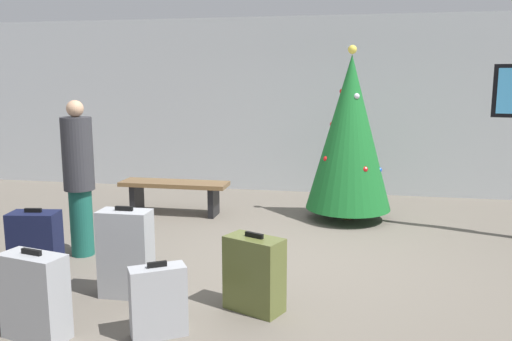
{
  "coord_description": "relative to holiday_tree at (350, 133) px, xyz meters",
  "views": [
    {
      "loc": [
        0.65,
        -5.45,
        1.93
      ],
      "look_at": [
        -0.49,
        0.4,
        0.9
      ],
      "focal_mm": 36.75,
      "sensor_mm": 36.0,
      "label": 1
    }
  ],
  "objects": [
    {
      "name": "back_wall",
      "position": [
        -0.54,
        1.81,
        0.28
      ],
      "size": [
        16.0,
        0.2,
        2.99
      ],
      "primitive_type": "cube",
      "color": "#B7BCC1",
      "rests_on": "ground_plane"
    },
    {
      "name": "suitcase_1",
      "position": [
        -2.94,
        -2.86,
        -0.88
      ],
      "size": [
        0.5,
        0.33,
        0.71
      ],
      "color": "#141938",
      "rests_on": "ground_plane"
    },
    {
      "name": "waiting_bench",
      "position": [
        -2.48,
        -0.19,
        -0.85
      ],
      "size": [
        1.56,
        0.44,
        0.48
      ],
      "color": "brown",
      "rests_on": "ground_plane"
    },
    {
      "name": "ground_plane",
      "position": [
        -0.54,
        -1.81,
        -1.22
      ],
      "size": [
        16.0,
        16.0,
        0.0
      ],
      "primitive_type": "plane",
      "color": "#665E54"
    },
    {
      "name": "suitcase_0",
      "position": [
        -2.24,
        -3.94,
        -0.89
      ],
      "size": [
        0.54,
        0.33,
        0.7
      ],
      "color": "#9EA0A5",
      "rests_on": "ground_plane"
    },
    {
      "name": "holiday_tree",
      "position": [
        0.0,
        0.0,
        0.0
      ],
      "size": [
        1.17,
        1.17,
        2.39
      ],
      "color": "#4C3319",
      "rests_on": "ground_plane"
    },
    {
      "name": "suitcase_4",
      "position": [
        -0.71,
        -3.14,
        -0.9
      ],
      "size": [
        0.55,
        0.43,
        0.68
      ],
      "color": "#59602D",
      "rests_on": "ground_plane"
    },
    {
      "name": "traveller_0",
      "position": [
        -2.87,
        -2.11,
        -0.31
      ],
      "size": [
        0.41,
        0.41,
        1.72
      ],
      "color": "#19594C",
      "rests_on": "ground_plane"
    },
    {
      "name": "suitcase_5",
      "position": [
        -1.9,
        -3.07,
        -0.82
      ],
      "size": [
        0.47,
        0.25,
        0.83
      ],
      "color": "#9EA0A5",
      "rests_on": "ground_plane"
    },
    {
      "name": "suitcase_3",
      "position": [
        -1.34,
        -3.73,
        -0.94
      ],
      "size": [
        0.45,
        0.38,
        0.59
      ],
      "color": "#9EA0A5",
      "rests_on": "ground_plane"
    }
  ]
}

